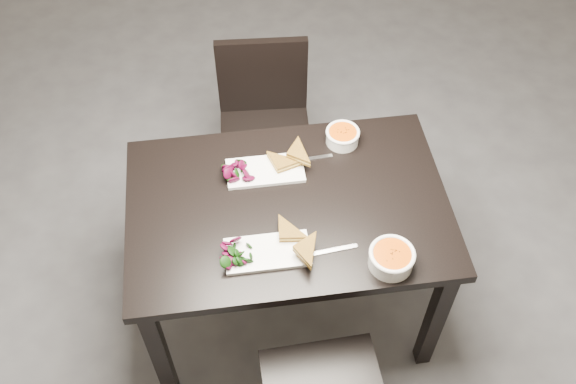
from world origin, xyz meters
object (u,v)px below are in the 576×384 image
Objects in this scene: chair_far at (264,118)px; table at (288,220)px; soup_bowl_near at (392,258)px; soup_bowl_far at (343,136)px; plate_near at (267,252)px; plate_far at (265,171)px.

table is at bearing -85.25° from chair_far.
soup_bowl_near is (0.31, -0.31, 0.14)m from table.
soup_bowl_far is (-0.06, 0.60, -0.01)m from soup_bowl_near.
chair_far is at bearing 121.41° from soup_bowl_far.
chair_far is 2.85× the size of plate_near.
soup_bowl_near reaches higher than soup_bowl_far.
plate_near is (-0.10, -0.21, 0.11)m from table.
chair_far reaches higher than soup_bowl_far.
chair_far is 0.98m from plate_near.
table is at bearing -68.45° from plate_far.
soup_bowl_near is 0.54× the size of plate_far.
soup_bowl_near is 0.60m from soup_bowl_far.
soup_bowl_near reaches higher than plate_far.
table is 0.21m from plate_far.
soup_bowl_far is at bearing 47.81° from table.
chair_far is at bearing 84.66° from plate_near.
chair_far is 1.13m from soup_bowl_near.
table is at bearing 135.44° from soup_bowl_near.
soup_bowl_far is at bearing -54.89° from chair_far.
chair_far is at bearing 107.50° from soup_bowl_near.
plate_far is 0.35m from soup_bowl_far.
chair_far is 0.63m from plate_far.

